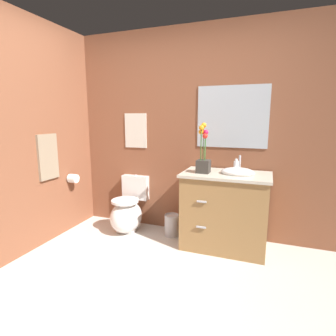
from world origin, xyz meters
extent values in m
plane|color=beige|center=(0.00, 0.00, 0.00)|extent=(9.61, 9.61, 0.00)
cube|color=brown|center=(0.20, 1.66, 1.25)|extent=(4.48, 0.05, 2.50)
cube|color=brown|center=(-1.47, 0.49, 1.25)|extent=(0.05, 4.56, 2.50)
ellipsoid|color=white|center=(-0.70, 1.31, 0.20)|extent=(0.38, 0.48, 0.40)
cube|color=white|center=(-0.70, 1.36, 0.09)|extent=(0.22, 0.26, 0.18)
cube|color=white|center=(-0.70, 1.60, 0.52)|extent=(0.36, 0.13, 0.32)
cylinder|color=white|center=(-0.70, 1.29, 0.42)|extent=(0.34, 0.34, 0.03)
cylinder|color=#B7B7BC|center=(-0.70, 1.60, 0.68)|extent=(0.04, 0.04, 0.02)
cube|color=#9E7242|center=(0.53, 1.33, 0.41)|extent=(0.90, 0.52, 0.82)
cube|color=beige|center=(0.53, 1.33, 0.84)|extent=(0.94, 0.56, 0.03)
ellipsoid|color=white|center=(0.65, 1.33, 0.87)|extent=(0.36, 0.26, 0.10)
cylinder|color=#B7B7BC|center=(0.65, 1.49, 0.94)|extent=(0.02, 0.02, 0.18)
cube|color=#B7B7BC|center=(0.33, 1.06, 0.59)|extent=(0.10, 0.02, 0.02)
cube|color=#B7B7BC|center=(0.33, 1.06, 0.31)|extent=(0.10, 0.02, 0.02)
cube|color=#38332D|center=(0.29, 1.27, 0.92)|extent=(0.14, 0.14, 0.14)
cylinder|color=#386B2D|center=(0.30, 1.27, 1.14)|extent=(0.01, 0.01, 0.30)
sphere|color=#E01E51|center=(0.30, 1.27, 1.29)|extent=(0.06, 0.06, 0.06)
cylinder|color=#386B2D|center=(0.29, 1.29, 1.12)|extent=(0.01, 0.01, 0.26)
sphere|color=orange|center=(0.29, 1.29, 1.25)|extent=(0.06, 0.06, 0.06)
cylinder|color=#386B2D|center=(0.28, 1.29, 1.18)|extent=(0.01, 0.01, 0.37)
sphere|color=orange|center=(0.28, 1.29, 1.36)|extent=(0.06, 0.06, 0.06)
cylinder|color=#386B2D|center=(0.25, 1.27, 1.14)|extent=(0.01, 0.01, 0.30)
sphere|color=orange|center=(0.25, 1.27, 1.29)|extent=(0.06, 0.06, 0.06)
cylinder|color=#386B2D|center=(0.26, 1.24, 1.17)|extent=(0.01, 0.01, 0.35)
sphere|color=orange|center=(0.26, 1.24, 1.34)|extent=(0.06, 0.06, 0.06)
cylinder|color=#386B2D|center=(0.30, 1.25, 1.12)|extent=(0.01, 0.01, 0.26)
sphere|color=red|center=(0.30, 1.25, 1.25)|extent=(0.06, 0.06, 0.06)
cylinder|color=white|center=(0.61, 1.44, 0.91)|extent=(0.05, 0.05, 0.12)
cylinder|color=silver|center=(0.61, 1.44, 0.99)|extent=(0.03, 0.03, 0.02)
cylinder|color=#B7B7BC|center=(-0.12, 1.40, 0.13)|extent=(0.18, 0.18, 0.26)
torus|color=#B7B7BC|center=(-0.12, 1.40, 0.27)|extent=(0.18, 0.18, 0.01)
cube|color=silver|center=(-0.70, 1.62, 1.27)|extent=(0.31, 0.01, 0.44)
cube|color=#B2BCC6|center=(0.53, 1.62, 1.45)|extent=(0.80, 0.01, 0.70)
cube|color=gray|center=(-1.43, 0.83, 1.00)|extent=(0.03, 0.28, 0.52)
cylinder|color=white|center=(-1.37, 1.16, 0.68)|extent=(0.11, 0.11, 0.11)
camera|label=1|loc=(0.93, -1.56, 1.45)|focal=28.85mm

